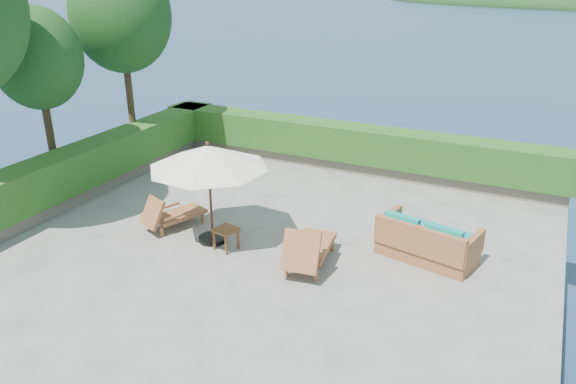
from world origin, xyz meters
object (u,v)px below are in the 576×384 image
at_px(lounge_left, 171,214).
at_px(wicker_loveseat, 426,243).
at_px(patio_umbrella, 208,158).
at_px(lounge_right, 308,248).
at_px(side_table, 226,232).

height_order(lounge_left, wicker_loveseat, wicker_loveseat).
bearing_deg(patio_umbrella, lounge_left, 173.91).
height_order(patio_umbrella, wicker_loveseat, patio_umbrella).
height_order(patio_umbrella, lounge_right, patio_umbrella).
bearing_deg(wicker_loveseat, side_table, -147.63).
xyz_separation_m(patio_umbrella, wicker_loveseat, (4.46, 1.22, -1.58)).
xyz_separation_m(lounge_right, side_table, (-1.90, -0.07, -0.02)).
height_order(lounge_right, side_table, lounge_right).
bearing_deg(wicker_loveseat, patio_umbrella, -152.09).
relative_size(patio_umbrella, lounge_right, 1.75).
relative_size(patio_umbrella, wicker_loveseat, 1.49).
height_order(lounge_left, lounge_right, lounge_right).
bearing_deg(patio_umbrella, side_table, -23.31).
distance_m(lounge_right, wicker_loveseat, 2.48).
height_order(lounge_left, side_table, lounge_left).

